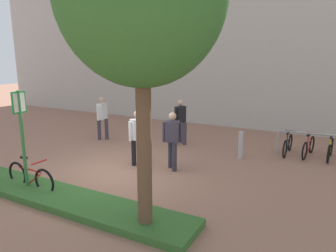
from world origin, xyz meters
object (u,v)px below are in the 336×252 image
(bike_rack_cluster, at_px, (319,148))
(person_shirt_white, at_px, (138,135))
(bollard_steel, at_px, (241,145))
(person_suited_navy, at_px, (172,137))
(person_casual_tan, at_px, (102,116))
(parking_sign_post, at_px, (21,127))
(bike_at_sign, at_px, (31,177))
(person_suited_dark, at_px, (180,119))

(bike_rack_cluster, xyz_separation_m, person_shirt_white, (-4.84, -3.47, 0.64))
(bike_rack_cluster, xyz_separation_m, bollard_steel, (-2.29, -1.25, 0.10))
(person_suited_navy, bearing_deg, person_casual_tan, 156.91)
(parking_sign_post, height_order, bollard_steel, parking_sign_post)
(bike_at_sign, bearing_deg, parking_sign_post, -108.74)
(person_suited_dark, height_order, person_shirt_white, same)
(person_suited_dark, bearing_deg, person_casual_tan, -164.95)
(person_suited_dark, relative_size, person_casual_tan, 1.00)
(person_suited_dark, bearing_deg, bollard_steel, -12.35)
(bike_rack_cluster, bearing_deg, bike_at_sign, -134.80)
(bike_at_sign, bearing_deg, person_suited_navy, 50.97)
(person_suited_dark, relative_size, person_suited_navy, 1.00)
(bike_at_sign, distance_m, bike_rack_cluster, 8.82)
(bollard_steel, xyz_separation_m, person_suited_dark, (-2.47, 0.54, 0.53))
(bike_rack_cluster, bearing_deg, person_suited_navy, -139.27)
(person_suited_navy, distance_m, person_casual_tan, 4.39)
(parking_sign_post, xyz_separation_m, person_shirt_white, (1.40, 2.87, -0.66))
(bike_at_sign, height_order, person_shirt_white, person_shirt_white)
(bike_at_sign, distance_m, bollard_steel, 6.36)
(bike_rack_cluster, bearing_deg, person_casual_tan, -168.91)
(parking_sign_post, distance_m, bollard_steel, 6.55)
(bike_at_sign, height_order, bollard_steel, bollard_steel)
(bollard_steel, height_order, person_suited_dark, person_suited_dark)
(person_casual_tan, bearing_deg, person_shirt_white, -33.19)
(bike_at_sign, height_order, bike_rack_cluster, bike_at_sign)
(person_suited_dark, bearing_deg, parking_sign_post, -104.73)
(bike_rack_cluster, height_order, person_suited_dark, person_suited_dark)
(person_suited_dark, bearing_deg, bike_rack_cluster, 8.50)
(bike_at_sign, xyz_separation_m, bollard_steel, (3.92, 5.00, 0.10))
(bollard_steel, relative_size, person_suited_dark, 0.52)
(bike_at_sign, xyz_separation_m, bike_rack_cluster, (6.21, 6.25, -0.00))
(parking_sign_post, relative_size, bike_rack_cluster, 0.95)
(person_casual_tan, bearing_deg, person_suited_dark, 15.05)
(parking_sign_post, xyz_separation_m, bike_at_sign, (0.03, 0.09, -1.29))
(bike_rack_cluster, bearing_deg, person_shirt_white, -144.35)
(bike_rack_cluster, relative_size, person_casual_tan, 1.54)
(bike_at_sign, distance_m, person_casual_tan, 5.03)
(bollard_steel, height_order, person_suited_navy, person_suited_navy)
(person_suited_dark, xyz_separation_m, person_casual_tan, (-3.05, -0.82, 0.00))
(person_suited_navy, bearing_deg, person_suited_dark, 111.15)
(parking_sign_post, height_order, person_suited_dark, parking_sign_post)
(person_suited_dark, xyz_separation_m, person_suited_navy, (0.98, -2.54, 0.00))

